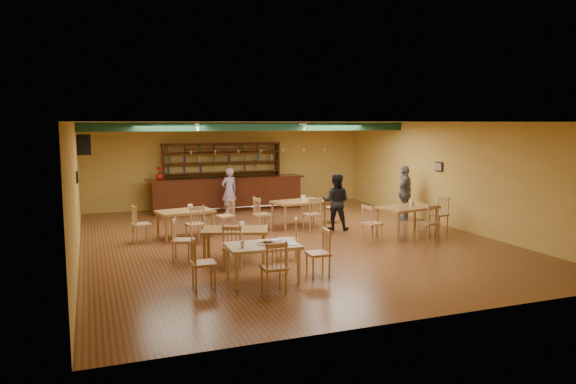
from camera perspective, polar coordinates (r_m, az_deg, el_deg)
name	(u,v)px	position (r m, az deg, el deg)	size (l,w,h in m)	color
floor	(287,239)	(13.83, -0.12, -5.08)	(12.00, 12.00, 0.00)	#5B321A
ceiling_beam	(254,127)	(16.16, -3.60, 6.96)	(10.00, 0.30, 0.25)	#103220
track_rail_left	(191,124)	(16.32, -10.33, 7.11)	(0.05, 2.50, 0.05)	silver
track_rail_right	(291,124)	(17.18, 0.31, 7.24)	(0.05, 2.50, 0.05)	silver
ac_unit	(84,144)	(16.87, -20.89, 4.75)	(0.34, 0.70, 0.48)	silver
picture_left	(77,177)	(13.73, -21.53, 1.50)	(0.04, 0.34, 0.28)	black
picture_right	(439,167)	(16.38, 15.78, 2.61)	(0.04, 0.34, 0.28)	black
bar_counter	(227,194)	(18.51, -6.50, -0.17)	(5.40, 0.85, 1.13)	#34160A
back_bar_hutch	(222,175)	(19.05, -6.99, 1.77)	(4.18, 0.40, 2.28)	#34160A
poinsettia	(160,173)	(18.02, -13.50, 1.97)	(0.24, 0.24, 0.43)	#AF1710
dining_table_a	(185,224)	(14.32, -10.88, -3.33)	(1.42, 0.85, 0.71)	olive
dining_table_b	(299,214)	(15.52, 1.16, -2.31)	(1.49, 0.89, 0.74)	olive
dining_table_c	(235,245)	(11.76, -5.64, -5.59)	(1.41, 0.85, 0.71)	olive
dining_table_d	(407,221)	(14.58, 12.54, -3.04)	(1.57, 0.94, 0.78)	olive
near_table	(263,263)	(10.19, -2.69, -7.56)	(1.34, 0.86, 0.72)	beige
pizza_tray	(268,244)	(10.13, -2.18, -5.50)	(0.40, 0.40, 0.01)	silver
parmesan_shaker	(243,245)	(9.83, -4.85, -5.63)	(0.07, 0.07, 0.11)	#EAE5C6
napkin_stack	(276,240)	(10.38, -1.25, -5.14)	(0.20, 0.15, 0.03)	white
pizza_server	(274,242)	(10.22, -1.49, -5.33)	(0.32, 0.09, 0.00)	silver
side_plate	(293,244)	(10.09, 0.50, -5.55)	(0.22, 0.22, 0.01)	white
patron_bar	(229,191)	(17.66, -6.28, 0.12)	(0.56, 0.37, 1.53)	#834596
patron_right_a	(336,202)	(15.05, 5.12, -1.03)	(0.77, 0.60, 1.58)	black
patron_right_b	(405,193)	(16.81, 12.31, -0.10)	(0.99, 0.41, 1.69)	slate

